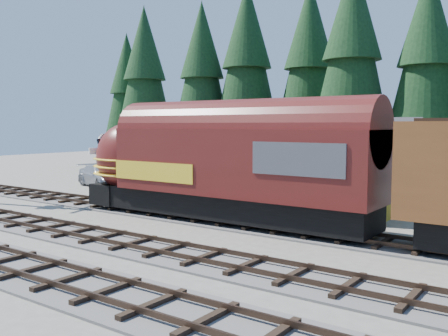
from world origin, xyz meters
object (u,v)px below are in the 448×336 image
Objects in this scene: depot at (295,157)px; pickup_truck_a at (155,189)px; locomotive at (210,168)px; pickup_truck_b at (102,176)px; caboose at (216,151)px.

depot is 9.01m from pickup_truck_a.
pickup_truck_b is (-15.39, 6.19, -1.82)m from locomotive.
caboose reaches higher than pickup_truck_a.
locomotive is 2.91× the size of pickup_truck_a.
depot is 6.64m from locomotive.
caboose is 1.76× the size of pickup_truck_a.
pickup_truck_a is (3.32, -10.93, -1.82)m from caboose.
caboose reaches higher than depot.
depot is 2.21× the size of pickup_truck_a.
pickup_truck_b is (-5.34, -7.81, -1.78)m from caboose.
locomotive is 1.66× the size of caboose.
depot is at bearing -33.43° from caboose.
depot is at bearing -71.29° from pickup_truck_b.
locomotive reaches higher than pickup_truck_b.
locomotive is at bearing -94.26° from pickup_truck_b.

